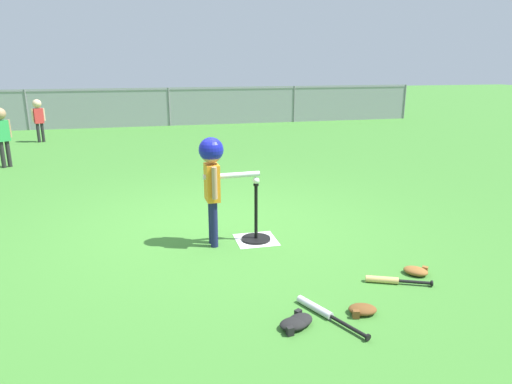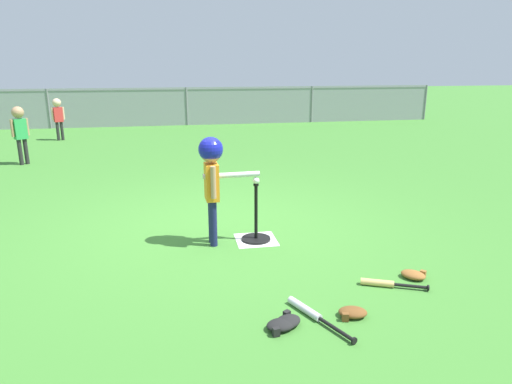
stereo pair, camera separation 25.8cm
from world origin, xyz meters
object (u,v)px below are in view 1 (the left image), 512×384
batter_child (212,170)px  glove_near_bats (294,324)px  fielder_deep_center (2,129)px  glove_tossed_aside (362,310)px  glove_outfield_drop (300,320)px  spare_bat_wood (389,280)px  baseball_on_tee (256,180)px  spare_bat_silver (321,311)px  fielder_deep_right (38,115)px  batting_tee (256,232)px  glove_by_plate (416,271)px

batter_child → glove_near_bats: (0.32, -1.74, -0.79)m
fielder_deep_center → glove_tossed_aside: size_ratio=4.36×
batter_child → glove_outfield_drop: size_ratio=4.28×
fielder_deep_center → spare_bat_wood: 7.49m
fielder_deep_center → spare_bat_wood: fielder_deep_center is taller
baseball_on_tee → batter_child: batter_child is taller
glove_outfield_drop → spare_bat_silver: bearing=24.3°
fielder_deep_right → glove_outfield_drop: 9.87m
batter_child → glove_outfield_drop: 1.91m
spare_bat_wood → glove_tossed_aside: (-0.46, -0.41, 0.01)m
batting_tee → fielder_deep_center: 5.93m
spare_bat_silver → glove_by_plate: 1.19m
fielder_deep_center → spare_bat_wood: size_ratio=2.01×
fielder_deep_right → glove_outfield_drop: fielder_deep_right is taller
fielder_deep_right → spare_bat_silver: fielder_deep_right is taller
batting_tee → fielder_deep_right: 8.32m
baseball_on_tee → glove_outfield_drop: size_ratio=0.27×
fielder_deep_center → fielder_deep_right: fielder_deep_center is taller
fielder_deep_center → spare_bat_silver: size_ratio=1.65×
batter_child → fielder_deep_right: batter_child is taller
spare_bat_wood → glove_near_bats: (-1.05, -0.48, 0.01)m
spare_bat_silver → glove_tossed_aside: 0.32m
fielder_deep_center → glove_outfield_drop: bearing=-60.7°
spare_bat_silver → spare_bat_wood: (0.78, 0.35, 0.00)m
spare_bat_silver → glove_tossed_aside: (0.31, -0.06, 0.01)m
baseball_on_tee → batter_child: (-0.47, -0.02, 0.15)m
glove_near_bats → glove_outfield_drop: same height
spare_bat_silver → spare_bat_wood: size_ratio=1.22×
fielder_deep_right → glove_outfield_drop: size_ratio=3.80×
glove_tossed_aside → spare_bat_wood: bearing=41.7°
batting_tee → batter_child: 0.86m
fielder_deep_right → glove_tossed_aside: size_ratio=4.10×
glove_near_bats → glove_tossed_aside: same height
glove_tossed_aside → glove_outfield_drop: (-0.52, -0.03, 0.00)m
fielder_deep_center → glove_near_bats: fielder_deep_center is taller
batting_tee → glove_tossed_aside: batting_tee is taller
spare_bat_wood → glove_outfield_drop: size_ratio=2.02×
baseball_on_tee → fielder_deep_right: size_ratio=0.07×
fielder_deep_center → glove_outfield_drop: size_ratio=4.05×
batting_tee → fielder_deep_center: (-3.65, 4.63, 0.61)m
fielder_deep_right → glove_outfield_drop: bearing=-69.1°
batting_tee → glove_outfield_drop: size_ratio=2.36×
fielder_deep_center → glove_tossed_aside: fielder_deep_center is taller
glove_near_bats → glove_by_plate: bearing=22.9°
fielder_deep_center → spare_bat_wood: (4.55, -5.91, -0.68)m
batting_tee → baseball_on_tee: 0.58m
batting_tee → glove_outfield_drop: bearing=-92.7°
baseball_on_tee → spare_bat_wood: 1.69m
fielder_deep_center → spare_bat_silver: fielder_deep_center is taller
spare_bat_silver → batter_child: bearing=110.2°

